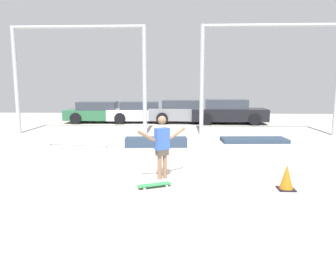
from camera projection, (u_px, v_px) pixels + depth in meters
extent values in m
plane|color=#B2ADA3|center=(166.00, 168.00, 9.41)|extent=(36.00, 36.00, 0.00)
cylinder|color=#8C664C|center=(160.00, 165.00, 8.22)|extent=(0.11, 0.11, 0.75)
cylinder|color=#8C664C|center=(165.00, 164.00, 8.30)|extent=(0.11, 0.11, 0.75)
cube|color=#4C4238|center=(162.00, 152.00, 8.21)|extent=(0.35, 0.31, 0.17)
cube|color=#3359B2|center=(162.00, 139.00, 8.16)|extent=(0.40, 0.35, 0.54)
sphere|color=#8C664C|center=(162.00, 120.00, 8.09)|extent=(0.21, 0.21, 0.21)
cylinder|color=#8C664C|center=(146.00, 136.00, 7.93)|extent=(0.44, 0.33, 0.32)
cylinder|color=#8C664C|center=(177.00, 133.00, 8.37)|extent=(0.44, 0.33, 0.32)
cube|color=#338C4C|center=(154.00, 185.00, 7.59)|extent=(0.81, 0.53, 0.01)
cylinder|color=silver|center=(163.00, 184.00, 7.80)|extent=(0.06, 0.05, 0.05)
cylinder|color=silver|center=(167.00, 186.00, 7.60)|extent=(0.06, 0.05, 0.05)
cylinder|color=silver|center=(142.00, 186.00, 7.60)|extent=(0.06, 0.05, 0.05)
cylinder|color=silver|center=(145.00, 189.00, 7.40)|extent=(0.06, 0.05, 0.05)
cube|color=#28384C|center=(156.00, 142.00, 12.61)|extent=(2.40, 0.80, 0.35)
cube|color=#28384C|center=(254.00, 140.00, 13.66)|extent=(2.75, 1.25, 0.15)
cylinder|color=#B7BABF|center=(76.00, 137.00, 12.54)|extent=(2.84, 0.51, 0.06)
cylinder|color=#B7BABF|center=(49.00, 141.00, 12.81)|extent=(0.07, 0.07, 0.39)
cylinder|color=#B7BABF|center=(105.00, 143.00, 12.33)|extent=(0.07, 0.07, 0.39)
cylinder|color=#A5A8AD|center=(16.00, 81.00, 15.75)|extent=(0.20, 0.20, 5.11)
cylinder|color=#A5A8AD|center=(145.00, 81.00, 15.45)|extent=(0.20, 0.20, 5.11)
cylinder|color=#A5A8AD|center=(78.00, 27.00, 15.23)|extent=(6.23, 0.16, 0.16)
cylinder|color=#A5A8AD|center=(202.00, 81.00, 15.33)|extent=(0.20, 0.20, 5.11)
cylinder|color=#A5A8AD|center=(272.00, 25.00, 14.81)|extent=(6.23, 0.16, 0.16)
cube|color=#28603D|center=(101.00, 115.00, 20.60)|extent=(4.40, 1.94, 0.62)
cube|color=#2D333D|center=(98.00, 106.00, 20.52)|extent=(2.45, 1.72, 0.50)
cylinder|color=black|center=(124.00, 116.00, 21.47)|extent=(0.69, 0.25, 0.69)
cylinder|color=black|center=(120.00, 118.00, 19.77)|extent=(0.69, 0.25, 0.69)
cylinder|color=black|center=(83.00, 116.00, 21.48)|extent=(0.69, 0.25, 0.69)
cylinder|color=black|center=(76.00, 118.00, 19.79)|extent=(0.69, 0.25, 0.69)
cube|color=white|center=(142.00, 114.00, 20.57)|extent=(4.41, 2.06, 0.66)
cube|color=#2D333D|center=(140.00, 105.00, 20.48)|extent=(2.48, 1.77, 0.48)
cylinder|color=black|center=(163.00, 116.00, 21.47)|extent=(0.67, 0.27, 0.65)
cylinder|color=black|center=(164.00, 119.00, 19.81)|extent=(0.67, 0.27, 0.65)
cylinder|color=black|center=(123.00, 116.00, 21.39)|extent=(0.67, 0.27, 0.65)
cylinder|color=black|center=(120.00, 119.00, 19.72)|extent=(0.67, 0.27, 0.65)
cube|color=slate|center=(185.00, 114.00, 20.34)|extent=(4.44, 1.83, 0.74)
cube|color=#2D333D|center=(182.00, 104.00, 20.26)|extent=(2.46, 1.64, 0.49)
cylinder|color=black|center=(207.00, 116.00, 21.11)|extent=(0.71, 0.24, 0.71)
cylinder|color=black|center=(208.00, 119.00, 19.45)|extent=(0.71, 0.24, 0.71)
cylinder|color=black|center=(164.00, 116.00, 21.30)|extent=(0.71, 0.24, 0.71)
cylinder|color=black|center=(162.00, 119.00, 19.64)|extent=(0.71, 0.24, 0.71)
cube|color=black|center=(229.00, 114.00, 20.04)|extent=(4.57, 1.91, 0.73)
cube|color=#2D333D|center=(226.00, 104.00, 19.96)|extent=(2.53, 1.72, 0.56)
cylinder|color=black|center=(249.00, 117.00, 20.86)|extent=(0.70, 0.23, 0.70)
cylinder|color=black|center=(255.00, 120.00, 19.10)|extent=(0.70, 0.23, 0.70)
cylinder|color=black|center=(205.00, 116.00, 21.05)|extent=(0.70, 0.23, 0.70)
cylinder|color=black|center=(206.00, 119.00, 19.29)|extent=(0.70, 0.23, 0.70)
cube|color=black|center=(286.00, 189.00, 7.44)|extent=(0.37, 0.37, 0.03)
cone|color=orange|center=(287.00, 177.00, 7.40)|extent=(0.30, 0.30, 0.55)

